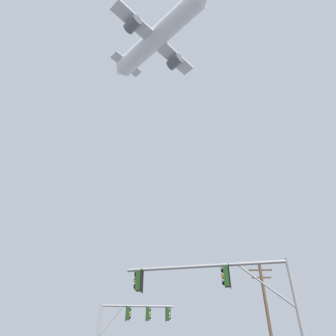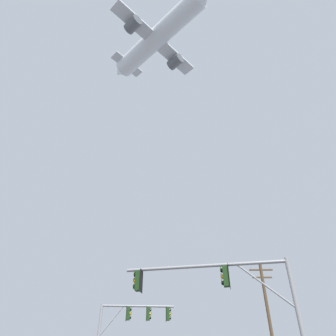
{
  "view_description": "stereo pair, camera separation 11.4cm",
  "coord_description": "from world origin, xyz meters",
  "px_view_note": "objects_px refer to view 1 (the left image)",
  "views": [
    {
      "loc": [
        0.38,
        -6.93,
        1.41
      ],
      "look_at": [
        0.02,
        13.63,
        15.68
      ],
      "focal_mm": 33.29,
      "sensor_mm": 36.0,
      "label": 1
    },
    {
      "loc": [
        0.49,
        -6.93,
        1.41
      ],
      "look_at": [
        0.02,
        13.63,
        15.68
      ],
      "focal_mm": 33.29,
      "sensor_mm": 36.0,
      "label": 2
    }
  ],
  "objects_px": {
    "signal_pole_far": "(128,325)",
    "airplane": "(157,37)",
    "signal_pole_near": "(231,294)",
    "utility_pole": "(269,323)"
  },
  "relations": [
    {
      "from": "utility_pole",
      "to": "airplane",
      "type": "relative_size",
      "value": 0.59
    },
    {
      "from": "signal_pole_near",
      "to": "signal_pole_far",
      "type": "bearing_deg",
      "value": 118.17
    },
    {
      "from": "signal_pole_far",
      "to": "airplane",
      "type": "height_order",
      "value": "airplane"
    },
    {
      "from": "signal_pole_near",
      "to": "utility_pole",
      "type": "xyz_separation_m",
      "value": [
        5.73,
        15.45,
        1.03
      ]
    },
    {
      "from": "signal_pole_far",
      "to": "utility_pole",
      "type": "bearing_deg",
      "value": 21.14
    },
    {
      "from": "airplane",
      "to": "signal_pole_near",
      "type": "bearing_deg",
      "value": -73.12
    },
    {
      "from": "signal_pole_near",
      "to": "signal_pole_far",
      "type": "distance_m",
      "value": 12.44
    },
    {
      "from": "signal_pole_far",
      "to": "airplane",
      "type": "distance_m",
      "value": 44.59
    },
    {
      "from": "utility_pole",
      "to": "airplane",
      "type": "distance_m",
      "value": 44.82
    },
    {
      "from": "signal_pole_far",
      "to": "airplane",
      "type": "relative_size",
      "value": 0.35
    }
  ]
}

